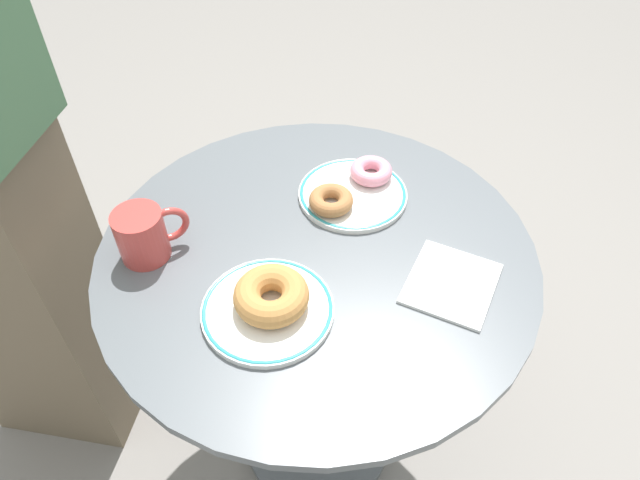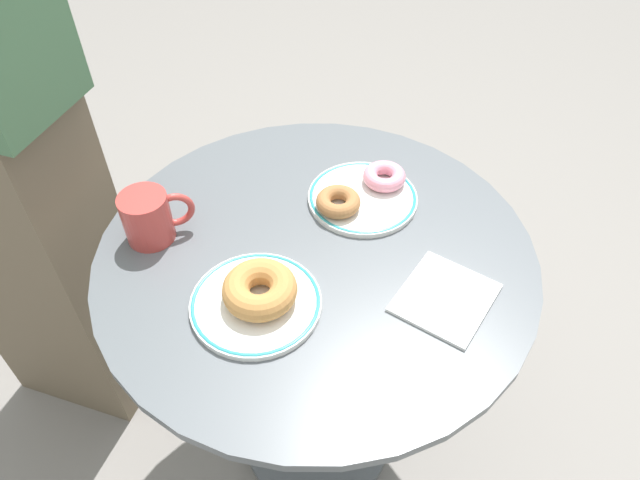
{
  "view_description": "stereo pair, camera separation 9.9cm",
  "coord_description": "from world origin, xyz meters",
  "px_view_note": "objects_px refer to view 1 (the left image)",
  "views": [
    {
      "loc": [
        -0.5,
        -0.47,
        1.44
      ],
      "look_at": [
        0.01,
        0.0,
        0.73
      ],
      "focal_mm": 32.7,
      "sensor_mm": 36.0,
      "label": 1
    },
    {
      "loc": [
        -0.42,
        -0.53,
        1.44
      ],
      "look_at": [
        0.01,
        0.0,
        0.73
      ],
      "focal_mm": 32.7,
      "sensor_mm": 36.0,
      "label": 2
    }
  ],
  "objects_px": {
    "plate_right": "(353,194)",
    "paper_napkin": "(451,283)",
    "donut_old_fashioned": "(271,296)",
    "donut_pink_frosted": "(371,171)",
    "donut_cinnamon": "(331,200)",
    "cafe_table": "(317,321)",
    "plate_left": "(268,310)",
    "coffee_mug": "(144,234)"
  },
  "relations": [
    {
      "from": "plate_right",
      "to": "paper_napkin",
      "type": "bearing_deg",
      "value": -102.18
    },
    {
      "from": "donut_old_fashioned",
      "to": "paper_napkin",
      "type": "xyz_separation_m",
      "value": [
        0.23,
        -0.18,
        -0.03
      ]
    },
    {
      "from": "plate_right",
      "to": "donut_pink_frosted",
      "type": "bearing_deg",
      "value": 3.33
    },
    {
      "from": "donut_old_fashioned",
      "to": "donut_pink_frosted",
      "type": "xyz_separation_m",
      "value": [
        0.34,
        0.08,
        -0.01
      ]
    },
    {
      "from": "donut_pink_frosted",
      "to": "donut_cinnamon",
      "type": "distance_m",
      "value": 0.11
    },
    {
      "from": "cafe_table",
      "to": "donut_old_fashioned",
      "type": "height_order",
      "value": "donut_old_fashioned"
    },
    {
      "from": "plate_left",
      "to": "coffee_mug",
      "type": "xyz_separation_m",
      "value": [
        -0.05,
        0.24,
        0.04
      ]
    },
    {
      "from": "donut_old_fashioned",
      "to": "paper_napkin",
      "type": "bearing_deg",
      "value": -37.5
    },
    {
      "from": "plate_right",
      "to": "donut_cinnamon",
      "type": "height_order",
      "value": "donut_cinnamon"
    },
    {
      "from": "donut_cinnamon",
      "to": "paper_napkin",
      "type": "distance_m",
      "value": 0.26
    },
    {
      "from": "paper_napkin",
      "to": "coffee_mug",
      "type": "bearing_deg",
      "value": 124.89
    },
    {
      "from": "donut_old_fashioned",
      "to": "donut_pink_frosted",
      "type": "distance_m",
      "value": 0.35
    },
    {
      "from": "cafe_table",
      "to": "donut_cinnamon",
      "type": "height_order",
      "value": "donut_cinnamon"
    },
    {
      "from": "plate_left",
      "to": "paper_napkin",
      "type": "relative_size",
      "value": 1.4
    },
    {
      "from": "cafe_table",
      "to": "donut_pink_frosted",
      "type": "relative_size",
      "value": 9.35
    },
    {
      "from": "plate_right",
      "to": "coffee_mug",
      "type": "height_order",
      "value": "coffee_mug"
    },
    {
      "from": "plate_left",
      "to": "coffee_mug",
      "type": "height_order",
      "value": "coffee_mug"
    },
    {
      "from": "cafe_table",
      "to": "plate_right",
      "type": "bearing_deg",
      "value": 16.95
    },
    {
      "from": "donut_cinnamon",
      "to": "paper_napkin",
      "type": "xyz_separation_m",
      "value": [
        0.0,
        -0.26,
        -0.02
      ]
    },
    {
      "from": "donut_old_fashioned",
      "to": "coffee_mug",
      "type": "height_order",
      "value": "coffee_mug"
    },
    {
      "from": "donut_pink_frosted",
      "to": "coffee_mug",
      "type": "relative_size",
      "value": 0.67
    },
    {
      "from": "cafe_table",
      "to": "coffee_mug",
      "type": "relative_size",
      "value": 6.28
    },
    {
      "from": "coffee_mug",
      "to": "donut_pink_frosted",
      "type": "bearing_deg",
      "value": -21.2
    },
    {
      "from": "donut_cinnamon",
      "to": "donut_pink_frosted",
      "type": "bearing_deg",
      "value": -0.26
    },
    {
      "from": "donut_pink_frosted",
      "to": "coffee_mug",
      "type": "height_order",
      "value": "coffee_mug"
    },
    {
      "from": "cafe_table",
      "to": "donut_pink_frosted",
      "type": "height_order",
      "value": "donut_pink_frosted"
    },
    {
      "from": "cafe_table",
      "to": "donut_cinnamon",
      "type": "bearing_deg",
      "value": 28.25
    },
    {
      "from": "donut_old_fashioned",
      "to": "coffee_mug",
      "type": "relative_size",
      "value": 0.97
    },
    {
      "from": "donut_cinnamon",
      "to": "paper_napkin",
      "type": "height_order",
      "value": "donut_cinnamon"
    },
    {
      "from": "donut_cinnamon",
      "to": "plate_left",
      "type": "bearing_deg",
      "value": -160.85
    },
    {
      "from": "cafe_table",
      "to": "coffee_mug",
      "type": "bearing_deg",
      "value": 134.11
    },
    {
      "from": "donut_old_fashioned",
      "to": "cafe_table",
      "type": "bearing_deg",
      "value": 14.15
    },
    {
      "from": "plate_left",
      "to": "donut_pink_frosted",
      "type": "distance_m",
      "value": 0.36
    },
    {
      "from": "plate_right",
      "to": "donut_pink_frosted",
      "type": "distance_m",
      "value": 0.06
    },
    {
      "from": "plate_right",
      "to": "donut_cinnamon",
      "type": "bearing_deg",
      "value": 176.14
    },
    {
      "from": "donut_cinnamon",
      "to": "coffee_mug",
      "type": "distance_m",
      "value": 0.33
    },
    {
      "from": "donut_old_fashioned",
      "to": "donut_cinnamon",
      "type": "distance_m",
      "value": 0.24
    },
    {
      "from": "donut_old_fashioned",
      "to": "coffee_mug",
      "type": "xyz_separation_m",
      "value": [
        -0.06,
        0.24,
        0.01
      ]
    },
    {
      "from": "donut_pink_frosted",
      "to": "coffee_mug",
      "type": "bearing_deg",
      "value": 158.8
    },
    {
      "from": "donut_cinnamon",
      "to": "coffee_mug",
      "type": "xyz_separation_m",
      "value": [
        -0.29,
        0.16,
        0.02
      ]
    },
    {
      "from": "donut_pink_frosted",
      "to": "paper_napkin",
      "type": "xyz_separation_m",
      "value": [
        -0.11,
        -0.26,
        -0.02
      ]
    },
    {
      "from": "plate_right",
      "to": "paper_napkin",
      "type": "relative_size",
      "value": 1.38
    }
  ]
}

